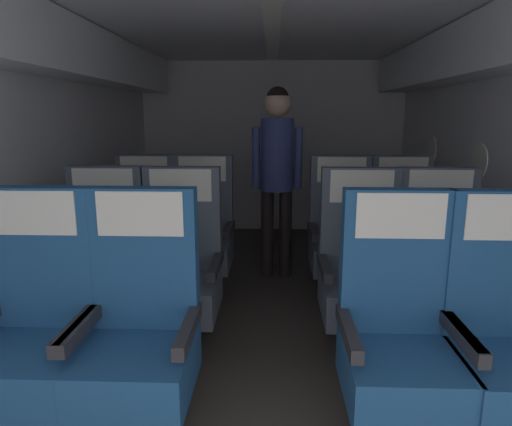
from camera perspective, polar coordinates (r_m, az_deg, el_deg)
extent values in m
cube|color=#3D3833|center=(3.22, 1.73, -13.75)|extent=(3.41, 5.61, 0.02)
cube|color=silver|center=(3.34, -26.91, 4.57)|extent=(0.08, 5.21, 2.07)
cube|color=silver|center=(2.97, 2.02, 25.13)|extent=(3.29, 5.21, 0.06)
cube|color=silver|center=(5.53, 2.09, 8.45)|extent=(3.29, 0.06, 2.07)
cube|color=silver|center=(3.25, -24.98, 18.98)|extent=(0.34, 5.00, 0.36)
cube|color=silver|center=(3.24, 29.05, 18.65)|extent=(0.34, 5.00, 0.36)
cube|color=white|center=(2.96, 2.01, 24.38)|extent=(0.12, 4.69, 0.02)
cylinder|color=white|center=(3.76, 26.55, 5.96)|extent=(0.01, 0.26, 0.26)
cylinder|color=white|center=(4.73, 21.44, 7.45)|extent=(0.01, 0.26, 0.26)
cube|color=#38383D|center=(2.41, -26.33, -21.65)|extent=(0.17, 0.18, 0.22)
cube|color=navy|center=(2.30, -26.86, -17.15)|extent=(0.48, 0.51, 0.22)
cube|color=navy|center=(2.31, -25.43, -5.12)|extent=(0.48, 0.09, 0.66)
cube|color=#28282D|center=(2.12, -21.81, -13.32)|extent=(0.05, 0.43, 0.06)
cube|color=silver|center=(2.21, -26.54, -0.01)|extent=(0.38, 0.01, 0.20)
cube|color=#38383D|center=(2.24, -14.54, -23.49)|extent=(0.17, 0.18, 0.22)
cube|color=navy|center=(2.13, -14.86, -18.75)|extent=(0.48, 0.51, 0.22)
cube|color=navy|center=(2.13, -13.88, -5.65)|extent=(0.48, 0.09, 0.66)
cube|color=#28282D|center=(1.98, -8.61, -14.40)|extent=(0.05, 0.43, 0.06)
cube|color=#28282D|center=(2.11, -21.31, -13.37)|extent=(0.05, 0.43, 0.06)
cube|color=silver|center=(2.03, -14.58, -0.13)|extent=(0.38, 0.01, 0.20)
cube|color=#38383D|center=(2.38, 29.24, -22.42)|extent=(0.17, 0.18, 0.22)
cube|color=navy|center=(2.27, 29.84, -17.88)|extent=(0.48, 0.51, 0.22)
cube|color=navy|center=(2.28, 28.63, -5.67)|extent=(0.48, 0.09, 0.66)
cube|color=#28282D|center=(2.09, 24.68, -13.92)|extent=(0.05, 0.43, 0.06)
cube|color=silver|center=(2.18, 29.79, -0.51)|extent=(0.38, 0.01, 0.20)
cube|color=#38383D|center=(2.24, 17.54, -23.79)|extent=(0.17, 0.18, 0.22)
cube|color=navy|center=(2.12, 17.93, -19.04)|extent=(0.48, 0.51, 0.22)
cube|color=navy|center=(2.12, 17.22, -5.90)|extent=(0.48, 0.09, 0.66)
cube|color=#28282D|center=(2.10, 24.52, -13.78)|extent=(0.05, 0.43, 0.06)
cube|color=#28282D|center=(1.98, 11.69, -14.55)|extent=(0.05, 0.43, 0.06)
cube|color=silver|center=(2.02, 17.98, -0.37)|extent=(0.38, 0.01, 0.20)
cube|color=#38383D|center=(3.07, -18.84, -13.37)|extent=(0.17, 0.18, 0.22)
cube|color=#4C5666|center=(2.99, -19.13, -9.63)|extent=(0.48, 0.51, 0.22)
cube|color=#4C5666|center=(3.05, -18.30, -0.50)|extent=(0.48, 0.09, 0.66)
cube|color=#28282D|center=(2.85, -15.08, -6.22)|extent=(0.05, 0.43, 0.06)
cube|color=#28282D|center=(3.01, -23.48, -5.80)|extent=(0.05, 0.43, 0.06)
cube|color=silver|center=(2.96, -18.92, 3.46)|extent=(0.38, 0.01, 0.20)
cube|color=#38383D|center=(2.92, -9.60, -14.25)|extent=(0.17, 0.18, 0.22)
cube|color=#4C5666|center=(2.83, -9.76, -10.34)|extent=(0.48, 0.51, 0.22)
cube|color=#4C5666|center=(2.89, -9.23, -0.69)|extent=(0.48, 0.09, 0.66)
cube|color=#28282D|center=(2.72, -5.15, -6.68)|extent=(0.05, 0.43, 0.06)
cube|color=#28282D|center=(2.82, -14.51, -6.37)|extent=(0.05, 0.43, 0.06)
cube|color=silver|center=(2.80, -9.58, 3.49)|extent=(0.38, 0.01, 0.20)
cube|color=#38383D|center=(3.06, 22.10, -13.73)|extent=(0.17, 0.18, 0.22)
cube|color=#4C5666|center=(2.98, 22.44, -9.98)|extent=(0.48, 0.51, 0.22)
cube|color=#4C5666|center=(3.04, 21.79, -0.80)|extent=(0.48, 0.09, 0.66)
cube|color=#28282D|center=(3.00, 26.89, -6.21)|extent=(0.05, 0.43, 0.06)
cube|color=#28282D|center=(2.84, 18.39, -6.48)|extent=(0.05, 0.43, 0.06)
cube|color=silver|center=(2.95, 22.44, 3.16)|extent=(0.38, 0.01, 0.20)
cube|color=#38383D|center=(2.92, 13.05, -14.46)|extent=(0.17, 0.18, 0.22)
cube|color=#4C5666|center=(2.83, 13.26, -10.54)|extent=(0.48, 0.51, 0.22)
cube|color=#4C5666|center=(2.89, 12.92, -0.87)|extent=(0.48, 0.09, 0.66)
cube|color=#28282D|center=(2.81, 18.09, -6.66)|extent=(0.05, 0.43, 0.06)
cube|color=#28282D|center=(2.72, 8.69, -6.79)|extent=(0.05, 0.43, 0.06)
cube|color=silver|center=(2.80, 13.32, 3.31)|extent=(0.38, 0.01, 0.20)
cube|color=#38383D|center=(3.80, -14.06, -8.04)|extent=(0.17, 0.18, 0.22)
cube|color=#4C5666|center=(3.73, -14.23, -4.93)|extent=(0.48, 0.51, 0.22)
cube|color=#4C5666|center=(3.83, -13.70, 2.29)|extent=(0.48, 0.09, 0.66)
cube|color=#28282D|center=(3.62, -10.91, -2.04)|extent=(0.05, 0.43, 0.06)
cube|color=#28282D|center=(3.75, -17.76, -1.91)|extent=(0.05, 0.43, 0.06)
cube|color=silver|center=(3.75, -14.08, 5.48)|extent=(0.38, 0.01, 0.20)
cube|color=#38383D|center=(3.71, -6.91, -8.28)|extent=(0.17, 0.18, 0.22)
cube|color=#4C5666|center=(3.64, -7.00, -5.09)|extent=(0.48, 0.51, 0.22)
cube|color=#4C5666|center=(3.73, -6.66, 2.32)|extent=(0.48, 0.09, 0.66)
cube|color=#28282D|center=(3.55, -3.42, -2.12)|extent=(0.05, 0.43, 0.06)
cube|color=#28282D|center=(3.63, -10.66, -2.01)|extent=(0.05, 0.43, 0.06)
cube|color=silver|center=(3.65, -6.87, 5.59)|extent=(0.38, 0.01, 0.20)
cube|color=#38383D|center=(3.80, 17.99, -8.31)|extent=(0.17, 0.18, 0.22)
cube|color=#4C5666|center=(3.73, 18.21, -5.20)|extent=(0.48, 0.51, 0.22)
cube|color=#4C5666|center=(3.82, 17.81, 2.04)|extent=(0.48, 0.09, 0.66)
cube|color=#28282D|center=(3.75, 21.79, -2.24)|extent=(0.05, 0.43, 0.06)
cube|color=#28282D|center=(3.62, 14.92, -2.25)|extent=(0.05, 0.43, 0.06)
cube|color=silver|center=(3.74, 18.23, 5.23)|extent=(0.38, 0.01, 0.20)
cube|color=#38383D|center=(3.68, 10.65, -8.55)|extent=(0.17, 0.18, 0.22)
cube|color=#4C5666|center=(3.61, 10.79, -5.34)|extent=(0.48, 0.51, 0.22)
cube|color=#4C5666|center=(3.71, 10.60, 2.12)|extent=(0.48, 0.09, 0.66)
cube|color=#28282D|center=(3.60, 14.53, -2.31)|extent=(0.05, 0.43, 0.06)
cube|color=#28282D|center=(3.53, 7.23, -2.29)|extent=(0.05, 0.43, 0.06)
cube|color=silver|center=(3.63, 10.84, 5.42)|extent=(0.38, 0.01, 0.20)
cylinder|color=black|center=(3.96, 1.44, -2.58)|extent=(0.11, 0.11, 0.78)
cylinder|color=black|center=(3.96, 3.75, -2.60)|extent=(0.11, 0.11, 0.78)
cylinder|color=navy|center=(3.84, 2.69, 7.43)|extent=(0.28, 0.28, 0.61)
cylinder|color=navy|center=(3.85, -0.01, 6.99)|extent=(0.07, 0.07, 0.52)
cylinder|color=navy|center=(3.85, 5.39, 6.94)|extent=(0.07, 0.07, 0.52)
sphere|color=tan|center=(3.83, 2.76, 13.77)|extent=(0.22, 0.22, 0.22)
sphere|color=black|center=(3.83, 2.77, 14.42)|extent=(0.19, 0.19, 0.19)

